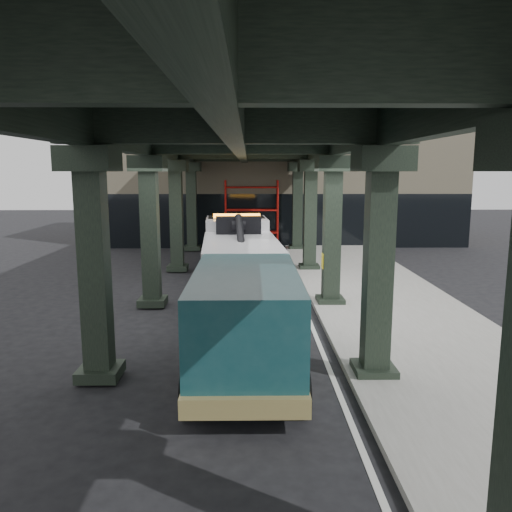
{
  "coord_description": "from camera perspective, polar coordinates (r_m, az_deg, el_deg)",
  "views": [
    {
      "loc": [
        -0.14,
        -14.36,
        4.5
      ],
      "look_at": [
        0.09,
        2.12,
        1.7
      ],
      "focal_mm": 35.0,
      "sensor_mm": 36.0,
      "label": 1
    }
  ],
  "objects": [
    {
      "name": "sidewalk",
      "position": [
        17.57,
        14.61,
        -5.27
      ],
      "size": [
        5.0,
        40.0,
        0.15
      ],
      "primitive_type": "cube",
      "color": "gray",
      "rests_on": "ground"
    },
    {
      "name": "tow_truck",
      "position": [
        18.74,
        -1.97,
        0.21
      ],
      "size": [
        3.1,
        9.1,
        2.94
      ],
      "rotation": [
        0.0,
        0.0,
        0.06
      ],
      "color": "black",
      "rests_on": "ground"
    },
    {
      "name": "viaduct",
      "position": [
        16.39,
        -1.74,
        13.0
      ],
      "size": [
        7.4,
        32.0,
        6.4
      ],
      "color": "black",
      "rests_on": "ground"
    },
    {
      "name": "scaffolding",
      "position": [
        29.1,
        -0.51,
        4.93
      ],
      "size": [
        3.08,
        0.88,
        4.0
      ],
      "color": "red",
      "rests_on": "ground"
    },
    {
      "name": "towed_van",
      "position": [
        11.06,
        -1.16,
        -7.16
      ],
      "size": [
        2.42,
        5.98,
        2.42
      ],
      "rotation": [
        0.0,
        0.0,
        -0.0
      ],
      "color": "#123D42",
      "rests_on": "ground"
    },
    {
      "name": "lane_stripe",
      "position": [
        17.06,
        5.45,
        -5.67
      ],
      "size": [
        0.12,
        38.0,
        0.01
      ],
      "primitive_type": "cube",
      "color": "silver",
      "rests_on": "ground"
    },
    {
      "name": "ground",
      "position": [
        15.05,
        -0.23,
        -7.76
      ],
      "size": [
        90.0,
        90.0,
        0.0
      ],
      "primitive_type": "plane",
      "color": "black",
      "rests_on": "ground"
    },
    {
      "name": "building",
      "position": [
        34.43,
        2.81,
        8.8
      ],
      "size": [
        22.0,
        10.0,
        8.0
      ],
      "primitive_type": "cube",
      "color": "#C6B793",
      "rests_on": "ground"
    }
  ]
}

